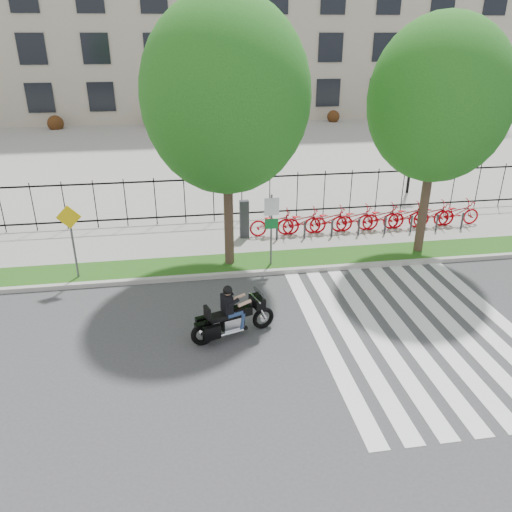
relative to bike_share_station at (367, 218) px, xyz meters
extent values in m
plane|color=#39393B|center=(-6.03, -7.20, -0.67)|extent=(120.00, 120.00, 0.00)
cube|color=#A19F97|center=(-6.03, -3.10, -0.60)|extent=(60.00, 0.20, 0.15)
cube|color=#204C13|center=(-6.03, -2.25, -0.60)|extent=(60.00, 1.50, 0.15)
cube|color=gray|center=(-6.03, 0.25, -0.60)|extent=(60.00, 3.50, 0.15)
cube|color=gray|center=(-6.03, 17.80, -0.62)|extent=(80.00, 34.00, 0.10)
cube|color=#A99E88|center=(-6.03, 37.80, 9.33)|extent=(60.00, 20.00, 20.00)
cylinder|color=black|center=(3.97, 4.80, 1.33)|extent=(0.14, 0.14, 4.00)
cylinder|color=black|center=(3.97, 4.80, 3.23)|extent=(0.06, 0.70, 0.70)
sphere|color=white|center=(3.62, 4.80, 3.33)|extent=(0.36, 0.36, 0.36)
sphere|color=white|center=(4.32, 4.80, 3.33)|extent=(0.36, 0.36, 0.36)
cylinder|color=#3C2B21|center=(-5.82, -2.25, 1.49)|extent=(0.32, 0.32, 4.02)
ellipsoid|color=#125014|center=(-5.82, -2.25, 5.07)|extent=(5.23, 5.23, 6.02)
cylinder|color=#3C2B21|center=(1.19, -2.25, 1.45)|extent=(0.32, 0.32, 3.95)
ellipsoid|color=#125014|center=(1.19, -2.25, 4.83)|extent=(4.69, 4.69, 5.40)
cube|color=#2D2D33|center=(-4.99, 0.00, 0.23)|extent=(0.35, 0.25, 1.50)
imported|color=#B6020B|center=(-3.79, 0.00, 0.00)|extent=(1.99, 0.69, 1.04)
cylinder|color=#2D2D33|center=(-3.79, -0.50, -0.17)|extent=(0.08, 0.08, 0.70)
imported|color=#B6020B|center=(-2.69, 0.00, 0.00)|extent=(1.99, 0.69, 1.04)
cylinder|color=#2D2D33|center=(-2.69, -0.50, -0.17)|extent=(0.08, 0.08, 0.70)
imported|color=#B6020B|center=(-1.59, 0.00, 0.00)|extent=(1.99, 0.69, 1.04)
cylinder|color=#2D2D33|center=(-1.59, -0.50, -0.17)|extent=(0.08, 0.08, 0.70)
imported|color=#B6020B|center=(-0.49, 0.00, 0.00)|extent=(1.99, 0.69, 1.04)
cylinder|color=#2D2D33|center=(-0.49, -0.50, -0.17)|extent=(0.08, 0.08, 0.70)
imported|color=#B6020B|center=(0.61, 0.00, 0.00)|extent=(1.99, 0.69, 1.04)
cylinder|color=#2D2D33|center=(0.61, -0.50, -0.17)|extent=(0.08, 0.08, 0.70)
imported|color=#B6020B|center=(1.71, 0.00, 0.00)|extent=(1.99, 0.69, 1.04)
cylinder|color=#2D2D33|center=(1.71, -0.50, -0.17)|extent=(0.08, 0.08, 0.70)
imported|color=#B6020B|center=(2.81, 0.00, 0.00)|extent=(1.99, 0.69, 1.04)
cylinder|color=#2D2D33|center=(2.81, -0.50, -0.17)|extent=(0.08, 0.08, 0.70)
imported|color=#B6020B|center=(3.91, 0.00, 0.00)|extent=(1.99, 0.69, 1.04)
cylinder|color=#2D2D33|center=(3.91, -0.50, -0.17)|extent=(0.08, 0.08, 0.70)
cylinder|color=#59595B|center=(-4.42, -2.60, 0.73)|extent=(0.07, 0.07, 2.50)
cube|color=white|center=(-4.42, -2.64, 1.58)|extent=(0.50, 0.03, 0.60)
cube|color=#0C6626|center=(-4.42, -2.64, 0.98)|extent=(0.45, 0.03, 0.35)
cylinder|color=#59595B|center=(-10.89, -2.60, 0.68)|extent=(0.07, 0.07, 2.40)
cube|color=yellow|center=(-10.89, -2.64, 1.58)|extent=(0.78, 0.03, 0.78)
torus|color=black|center=(-5.34, -6.40, -0.36)|extent=(0.65, 0.31, 0.64)
torus|color=black|center=(-7.03, -6.93, -0.36)|extent=(0.69, 0.34, 0.68)
cube|color=black|center=(-5.52, -6.46, 0.21)|extent=(0.42, 0.57, 0.28)
cube|color=#26262B|center=(-5.45, -6.44, 0.42)|extent=(0.27, 0.49, 0.28)
cube|color=silver|center=(-6.23, -6.68, -0.25)|extent=(0.63, 0.47, 0.37)
cube|color=black|center=(-5.96, -6.60, 0.05)|extent=(0.58, 0.46, 0.24)
cube|color=black|center=(-6.54, -6.78, 0.03)|extent=(0.72, 0.51, 0.13)
cube|color=black|center=(-6.89, -6.89, 0.24)|extent=(0.18, 0.33, 0.32)
cube|color=black|center=(-6.81, -7.16, -0.21)|extent=(0.49, 0.28, 0.37)
cube|color=black|center=(-6.98, -6.62, -0.21)|extent=(0.49, 0.28, 0.37)
cube|color=black|center=(-6.36, -6.72, 0.37)|extent=(0.32, 0.42, 0.48)
sphere|color=tan|center=(-6.33, -6.71, 0.72)|extent=(0.21, 0.21, 0.21)
sphere|color=black|center=(-6.33, -6.71, 0.76)|extent=(0.25, 0.25, 0.25)
camera|label=1|loc=(-7.38, -18.08, 6.85)|focal=35.00mm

